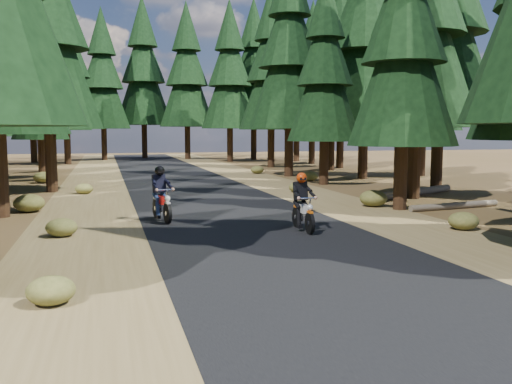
{
  "coord_description": "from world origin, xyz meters",
  "views": [
    {
      "loc": [
        -3.99,
        -13.52,
        2.77
      ],
      "look_at": [
        0.0,
        1.5,
        1.1
      ],
      "focal_mm": 40.0,
      "sensor_mm": 36.0,
      "label": 1
    }
  ],
  "objects_px": {
    "log_far": "(455,206)",
    "rider_lead": "(303,212)",
    "rider_follow": "(162,203)",
    "log_near": "(416,192)"
  },
  "relations": [
    {
      "from": "log_near",
      "to": "rider_follow",
      "type": "xyz_separation_m",
      "value": [
        -11.24,
        -4.24,
        0.41
      ]
    },
    {
      "from": "log_far",
      "to": "rider_lead",
      "type": "distance_m",
      "value": 7.32
    },
    {
      "from": "log_far",
      "to": "rider_follow",
      "type": "xyz_separation_m",
      "value": [
        -10.35,
        -0.11,
        0.45
      ]
    },
    {
      "from": "rider_lead",
      "to": "log_far",
      "type": "bearing_deg",
      "value": -155.6
    },
    {
      "from": "rider_follow",
      "to": "log_near",
      "type": "bearing_deg",
      "value": -169.72
    },
    {
      "from": "log_far",
      "to": "rider_lead",
      "type": "bearing_deg",
      "value": -166.77
    },
    {
      "from": "log_far",
      "to": "rider_follow",
      "type": "height_order",
      "value": "rider_follow"
    },
    {
      "from": "rider_lead",
      "to": "rider_follow",
      "type": "bearing_deg",
      "value": -35.52
    },
    {
      "from": "log_far",
      "to": "log_near",
      "type": "bearing_deg",
      "value": 68.19
    },
    {
      "from": "log_far",
      "to": "rider_follow",
      "type": "relative_size",
      "value": 1.99
    }
  ]
}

